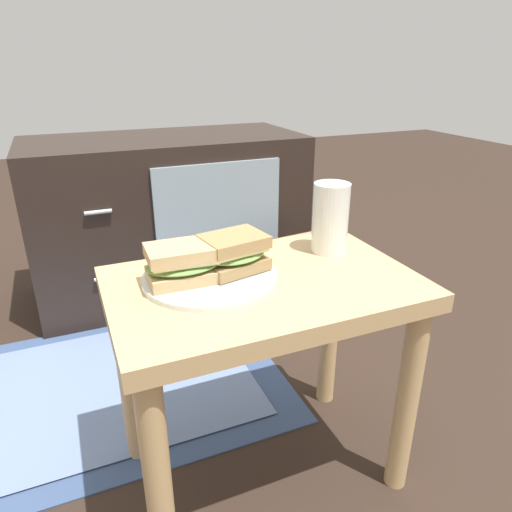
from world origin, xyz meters
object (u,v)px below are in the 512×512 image
at_px(plate, 210,277).
at_px(paper_bag, 309,283).
at_px(sandwich_front, 183,263).
at_px(sandwich_back, 234,253).
at_px(beer_glass, 330,220).
at_px(tv_cabinet, 170,216).

bearing_deg(plate, paper_bag, 43.97).
bearing_deg(sandwich_front, paper_bag, 41.38).
height_order(plate, paper_bag, plate).
bearing_deg(sandwich_back, plate, -176.31).
bearing_deg(beer_glass, sandwich_back, -171.83).
relative_size(sandwich_front, beer_glass, 0.93).
bearing_deg(tv_cabinet, beer_glass, -80.72).
relative_size(tv_cabinet, sandwich_back, 6.93).
distance_m(tv_cabinet, beer_glass, 0.92).
relative_size(sandwich_front, sandwich_back, 0.97).
relative_size(beer_glass, paper_bag, 0.46).
distance_m(sandwich_back, paper_bag, 0.72).
bearing_deg(plate, tv_cabinet, 81.94).
bearing_deg(sandwich_front, sandwich_back, 3.69).
distance_m(plate, paper_bag, 0.73).
xyz_separation_m(sandwich_front, paper_bag, (0.52, 0.46, -0.35)).
bearing_deg(sandwich_front, plate, 3.69).
height_order(sandwich_back, beer_glass, beer_glass).
distance_m(tv_cabinet, plate, 0.93).
xyz_separation_m(tv_cabinet, sandwich_front, (-0.18, -0.91, 0.21)).
bearing_deg(paper_bag, beer_glass, -115.65).
bearing_deg(beer_glass, sandwich_front, -173.18).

